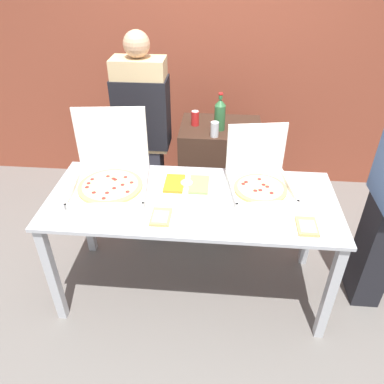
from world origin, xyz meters
name	(u,v)px	position (x,y,z in m)	size (l,w,h in m)	color
ground_plane	(192,286)	(0.00, 0.00, 0.00)	(16.00, 16.00, 0.00)	slate
brick_wall_behind	(207,49)	(0.00, 1.70, 1.40)	(10.00, 0.06, 2.80)	brown
buffet_table	(192,212)	(0.00, 0.00, 0.74)	(1.92, 0.81, 0.86)	#B7BABF
pizza_box_far_left	(111,174)	(-0.57, 0.12, 0.94)	(0.56, 0.57, 0.49)	silver
pizza_box_far_right	(259,179)	(0.44, 0.16, 0.93)	(0.47, 0.49, 0.41)	silver
paper_plate_front_right	(161,218)	(-0.17, -0.24, 0.87)	(0.21, 0.21, 0.03)	white
paper_plate_front_center	(307,227)	(0.71, -0.25, 0.87)	(0.22, 0.22, 0.03)	white
veggie_tray	(187,186)	(-0.05, 0.11, 0.88)	(0.38, 0.27, 0.05)	white
sideboard_podium	(219,175)	(0.17, 0.91, 0.49)	(0.68, 0.52, 0.97)	#382319
soda_bottle	(220,114)	(0.15, 0.84, 1.11)	(0.09, 0.09, 0.31)	#2D6638
soda_can_silver	(215,129)	(0.12, 0.71, 1.03)	(0.07, 0.07, 0.12)	silver
soda_can_colored	(195,118)	(-0.05, 0.91, 1.03)	(0.07, 0.07, 0.12)	red
person_server_vest	(143,130)	(-0.46, 0.72, 0.99)	(0.42, 0.24, 1.76)	#2D2D38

